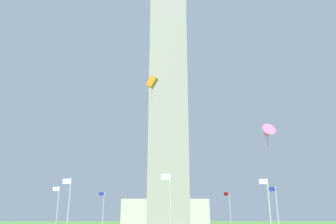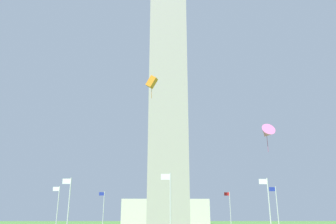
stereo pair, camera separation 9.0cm
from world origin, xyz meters
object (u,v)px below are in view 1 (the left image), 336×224
(flagpole_e, at_px, (170,203))
(kite_pink_delta, at_px, (267,133))
(kite_orange_box, at_px, (152,82))
(flagpole_nw, at_px, (103,209))
(flagpole_n, at_px, (57,207))
(flagpole_s, at_px, (277,207))
(flagpole_sw, at_px, (230,209))
(flagpole_ne, at_px, (68,205))
(obelisk_monument, at_px, (168,61))
(flagpole_w, at_px, (166,209))
(distant_building, at_px, (165,212))
(flagpole_se, at_px, (269,205))

(flagpole_e, relative_size, kite_pink_delta, 2.97)
(kite_orange_box, bearing_deg, flagpole_nw, -73.57)
(flagpole_n, height_order, flagpole_s, same)
(kite_pink_delta, xyz_separation_m, kite_orange_box, (10.36, -3.37, 6.22))
(flagpole_sw, relative_size, kite_pink_delta, 2.97)
(flagpole_e, xyz_separation_m, flagpole_nw, (12.37, -29.87, 0.00))
(flagpole_ne, bearing_deg, kite_orange_box, 134.57)
(obelisk_monument, distance_m, flagpole_n, 31.05)
(flagpole_w, relative_size, distant_building, 0.26)
(flagpole_nw, distance_m, kite_pink_delta, 44.28)
(flagpole_s, height_order, kite_pink_delta, kite_pink_delta)
(kite_pink_delta, bearing_deg, flagpole_e, -46.38)
(flagpole_n, height_order, flagpole_sw, same)
(flagpole_s, xyz_separation_m, flagpole_nw, (29.87, -12.37, 0.00))
(flagpole_e, relative_size, flagpole_nw, 1.00)
(flagpole_ne, bearing_deg, obelisk_monument, -135.15)
(flagpole_sw, bearing_deg, flagpole_w, -22.50)
(obelisk_monument, bearing_deg, flagpole_s, 180.00)
(flagpole_nw, relative_size, distant_building, 0.26)
(flagpole_n, xyz_separation_m, distant_building, (-17.58, -56.84, -0.13))
(flagpole_s, relative_size, kite_orange_box, 2.96)
(flagpole_s, height_order, distant_building, distant_building)
(distant_building, bearing_deg, flagpole_ne, 79.80)
(flagpole_n, xyz_separation_m, kite_orange_box, (-15.54, 22.95, 11.89))
(flagpole_nw, height_order, distant_building, distant_building)
(flagpole_n, xyz_separation_m, flagpole_sw, (-29.87, -12.37, 0.00))
(flagpole_e, height_order, flagpole_w, same)
(flagpole_e, bearing_deg, flagpole_nw, -67.50)
(flagpole_s, distance_m, flagpole_nw, 32.33)
(flagpole_se, distance_m, flagpole_sw, 24.75)
(flagpole_sw, bearing_deg, kite_orange_box, 67.92)
(obelisk_monument, distance_m, flagpole_s, 30.98)
(flagpole_n, xyz_separation_m, flagpole_w, (-17.50, -17.50, 0.00))
(obelisk_monument, xyz_separation_m, kite_orange_box, (2.02, 22.95, -13.72))
(kite_pink_delta, bearing_deg, obelisk_monument, -72.42)
(obelisk_monument, xyz_separation_m, flagpole_ne, (12.44, 12.37, -25.61))
(flagpole_n, bearing_deg, obelisk_monument, 180.00)
(flagpole_s, xyz_separation_m, distant_building, (17.42, -56.84, -0.13))
(flagpole_ne, bearing_deg, flagpole_sw, -135.00)
(kite_orange_box, bearing_deg, flagpole_sw, -112.08)
(flagpole_e, distance_m, kite_pink_delta, 13.44)
(kite_pink_delta, height_order, kite_orange_box, kite_orange_box)
(flagpole_e, relative_size, distant_building, 0.26)
(flagpole_se, distance_m, kite_pink_delta, 15.57)
(flagpole_nw, bearing_deg, flagpole_e, 112.50)
(flagpole_w, distance_m, kite_pink_delta, 44.97)
(obelisk_monument, bearing_deg, flagpole_ne, 44.85)
(flagpole_e, bearing_deg, flagpole_n, -45.00)
(flagpole_s, height_order, flagpole_w, same)
(flagpole_w, distance_m, distant_building, 39.34)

